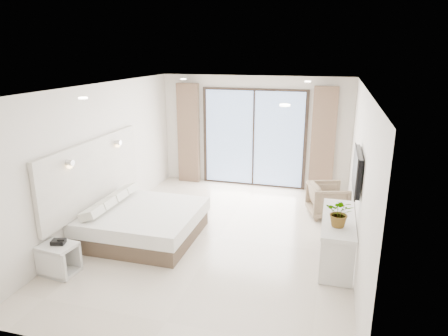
{
  "coord_description": "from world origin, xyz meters",
  "views": [
    {
      "loc": [
        1.84,
        -6.32,
        3.28
      ],
      "look_at": [
        -0.02,
        0.4,
        1.21
      ],
      "focal_mm": 32.0,
      "sensor_mm": 36.0,
      "label": 1
    }
  ],
  "objects": [
    {
      "name": "ground",
      "position": [
        0.0,
        0.0,
        0.0
      ],
      "size": [
        6.2,
        6.2,
        0.0
      ],
      "primitive_type": "plane",
      "color": "beige",
      "rests_on": "ground"
    },
    {
      "name": "phone",
      "position": [
        -2.01,
        -1.75,
        0.51
      ],
      "size": [
        0.23,
        0.2,
        0.07
      ],
      "primitive_type": "cube",
      "rotation": [
        0.0,
        0.0,
        0.25
      ],
      "color": "black",
      "rests_on": "nightstand"
    },
    {
      "name": "armchair",
      "position": [
        1.85,
        1.58,
        0.37
      ],
      "size": [
        0.86,
        0.89,
        0.74
      ],
      "primitive_type": "imported",
      "rotation": [
        0.0,
        0.0,
        1.88
      ],
      "color": "#8C805B",
      "rests_on": "ground"
    },
    {
      "name": "nightstand",
      "position": [
        -2.01,
        -1.78,
        0.24
      ],
      "size": [
        0.56,
        0.48,
        0.47
      ],
      "rotation": [
        0.0,
        0.0,
        -0.11
      ],
      "color": "silver",
      "rests_on": "ground"
    },
    {
      "name": "bed",
      "position": [
        -1.34,
        -0.34,
        0.29
      ],
      "size": [
        1.94,
        1.85,
        0.68
      ],
      "color": "brown",
      "rests_on": "ground"
    },
    {
      "name": "plant",
      "position": [
        2.04,
        -0.65,
        0.94
      ],
      "size": [
        0.47,
        0.5,
        0.34
      ],
      "primitive_type": "imported",
      "rotation": [
        0.0,
        0.0,
        -0.18
      ],
      "color": "#33662D",
      "rests_on": "console_desk"
    },
    {
      "name": "room_shell",
      "position": [
        -0.2,
        0.71,
        1.58
      ],
      "size": [
        4.62,
        6.22,
        2.72
      ],
      "color": "silver",
      "rests_on": "ground"
    },
    {
      "name": "console_desk",
      "position": [
        2.04,
        -0.31,
        0.56
      ],
      "size": [
        0.5,
        1.6,
        0.77
      ],
      "color": "silver",
      "rests_on": "ground"
    }
  ]
}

